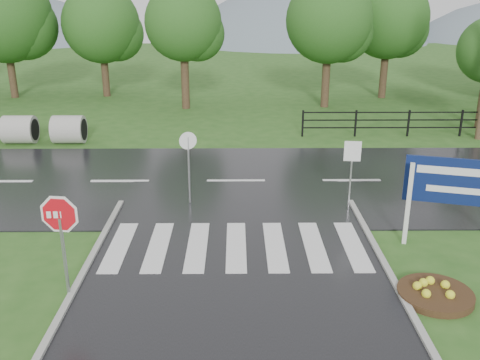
{
  "coord_description": "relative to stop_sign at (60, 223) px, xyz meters",
  "views": [
    {
      "loc": [
        -0.0,
        -7.33,
        6.28
      ],
      "look_at": [
        0.11,
        6.0,
        1.5
      ],
      "focal_mm": 40.0,
      "sensor_mm": 36.0,
      "label": 1
    }
  ],
  "objects": [
    {
      "name": "stop_sign",
      "position": [
        0.0,
        0.0,
        0.0
      ],
      "size": [
        1.1,
        0.18,
        2.49
      ],
      "color": "#939399",
      "rests_on": "ground"
    },
    {
      "name": "reg_sign_small",
      "position": [
        6.97,
        4.64,
        -0.21
      ],
      "size": [
        0.48,
        0.08,
        2.18
      ],
      "color": "#939399",
      "rests_on": "ground"
    },
    {
      "name": "treeline",
      "position": [
        4.62,
        21.28,
        -1.75
      ],
      "size": [
        83.2,
        5.2,
        10.0
      ],
      "color": "#215219",
      "rests_on": "ground"
    },
    {
      "name": "fence_west",
      "position": [
        11.37,
        13.28,
        -1.02
      ],
      "size": [
        9.58,
        0.08,
        1.2
      ],
      "color": "black",
      "rests_on": "ground"
    },
    {
      "name": "hills",
      "position": [
        7.11,
        62.28,
        -17.28
      ],
      "size": [
        102.0,
        48.0,
        48.0
      ],
      "color": "slate",
      "rests_on": "ground"
    },
    {
      "name": "reg_sign_round",
      "position": [
        2.19,
        5.27,
        -0.3
      ],
      "size": [
        0.51,
        0.2,
        2.3
      ],
      "color": "#939399",
      "rests_on": "ground"
    },
    {
      "name": "main_road",
      "position": [
        3.62,
        7.28,
        -1.75
      ],
      "size": [
        90.0,
        8.0,
        0.04
      ],
      "primitive_type": "cube",
      "color": "black",
      "rests_on": "ground"
    },
    {
      "name": "crosswalk",
      "position": [
        3.62,
        2.28,
        -1.69
      ],
      "size": [
        6.5,
        2.8,
        0.02
      ],
      "color": "silver",
      "rests_on": "ground"
    },
    {
      "name": "flower_bed",
      "position": [
        7.89,
        -0.11,
        -1.63
      ],
      "size": [
        1.61,
        1.61,
        0.32
      ],
      "color": "#332111",
      "rests_on": "ground"
    },
    {
      "name": "estate_billboard",
      "position": [
        9.22,
        2.52,
        -0.16
      ],
      "size": [
        2.56,
        0.77,
        2.31
      ],
      "color": "silver",
      "rests_on": "ground"
    }
  ]
}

